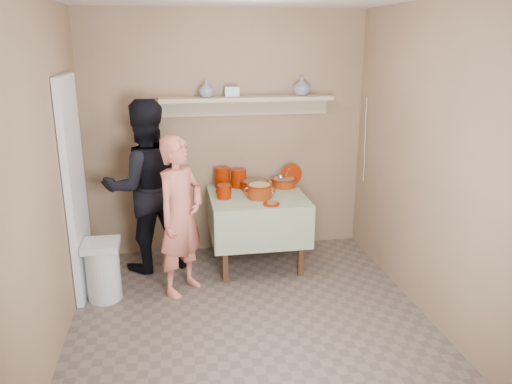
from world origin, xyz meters
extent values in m
plane|color=#64574E|center=(0.00, 0.00, 0.00)|extent=(3.50, 3.50, 0.00)
cube|color=silver|center=(-1.46, 0.95, 1.00)|extent=(0.06, 0.70, 2.00)
cylinder|color=#751400|center=(-0.07, 1.60, 0.87)|extent=(0.16, 0.16, 0.22)
cylinder|color=#751400|center=(0.11, 1.58, 0.86)|extent=(0.16, 0.16, 0.20)
cylinder|color=#751400|center=(-0.10, 1.20, 0.83)|extent=(0.14, 0.14, 0.14)
cylinder|color=#751400|center=(-0.08, 1.41, 0.79)|extent=(0.17, 0.17, 0.05)
cylinder|color=#751400|center=(0.68, 1.55, 0.88)|extent=(0.24, 0.08, 0.23)
imported|color=navy|center=(0.79, 1.64, 1.82)|extent=(0.22, 0.22, 0.19)
imported|color=navy|center=(-0.21, 1.62, 1.80)|extent=(0.23, 0.23, 0.17)
cube|color=navy|center=(0.05, 1.64, 1.77)|extent=(0.15, 0.11, 0.10)
imported|color=#CB6A58|center=(-0.54, 0.78, 0.74)|extent=(0.63, 0.64, 1.49)
imported|color=black|center=(-0.87, 1.37, 0.87)|extent=(0.99, 0.86, 1.74)
cube|color=#907658|center=(0.00, 1.76, 1.30)|extent=(3.00, 0.02, 2.60)
cube|color=#907658|center=(0.00, -1.76, 1.30)|extent=(3.00, 0.02, 2.60)
cube|color=#907658|center=(-1.51, 0.00, 1.30)|extent=(0.02, 3.50, 2.60)
cube|color=#907658|center=(1.51, 0.00, 1.30)|extent=(0.02, 3.50, 2.60)
cube|color=#4C2D16|center=(-0.13, 0.90, 0.35)|extent=(0.05, 0.05, 0.71)
cube|color=#4C2D16|center=(0.63, 0.90, 0.35)|extent=(0.05, 0.05, 0.71)
cube|color=#4C2D16|center=(-0.13, 1.66, 0.35)|extent=(0.05, 0.05, 0.71)
cube|color=#4C2D16|center=(0.63, 1.66, 0.35)|extent=(0.05, 0.05, 0.71)
cube|color=#4C2D16|center=(0.25, 1.28, 0.73)|extent=(0.90, 0.90, 0.04)
cube|color=#2F591E|center=(0.25, 1.28, 0.76)|extent=(0.96, 0.96, 0.01)
cube|color=#2F591E|center=(0.25, 0.80, 0.54)|extent=(0.96, 0.01, 0.44)
cube|color=#2F591E|center=(0.25, 1.76, 0.54)|extent=(0.96, 0.01, 0.44)
cube|color=#2F591E|center=(-0.23, 1.28, 0.54)|extent=(0.01, 0.96, 0.44)
cube|color=#2F591E|center=(0.73, 1.28, 0.54)|extent=(0.01, 0.96, 0.44)
cylinder|color=#681A01|center=(0.26, 1.46, 0.81)|extent=(0.28, 0.28, 0.09)
cylinder|color=#751400|center=(0.26, 1.46, 0.85)|extent=(0.30, 0.30, 0.01)
cylinder|color=brown|center=(0.26, 1.46, 0.83)|extent=(0.25, 0.25, 0.05)
cylinder|color=#681A01|center=(0.59, 1.50, 0.81)|extent=(0.26, 0.26, 0.09)
cylinder|color=#751400|center=(0.59, 1.50, 0.85)|extent=(0.28, 0.28, 0.01)
cylinder|color=#8C6B54|center=(0.59, 1.50, 0.83)|extent=(0.23, 0.23, 0.05)
cylinder|color=silver|center=(0.59, 1.39, 0.94)|extent=(0.01, 0.22, 0.16)
sphere|color=silver|center=(0.55, 1.51, 0.87)|extent=(0.07, 0.07, 0.07)
cylinder|color=#681A01|center=(0.25, 1.15, 0.83)|extent=(0.24, 0.24, 0.14)
cylinder|color=#751400|center=(0.25, 1.15, 0.90)|extent=(0.25, 0.25, 0.01)
cylinder|color=tan|center=(0.25, 1.15, 0.88)|extent=(0.21, 0.21, 0.05)
torus|color=#751400|center=(0.13, 1.15, 0.84)|extent=(0.09, 0.02, 0.09)
torus|color=#751400|center=(0.37, 1.15, 0.84)|extent=(0.09, 0.02, 0.09)
cylinder|color=#751400|center=(0.33, 0.92, 0.77)|extent=(0.16, 0.16, 0.02)
cylinder|color=#8C6B54|center=(0.33, 0.92, 0.78)|extent=(0.09, 0.09, 0.01)
cube|color=tan|center=(0.20, 1.62, 1.70)|extent=(1.80, 0.25, 0.04)
cube|color=tan|center=(0.20, 1.74, 1.60)|extent=(1.80, 0.02, 0.18)
cylinder|color=silver|center=(-1.26, 0.74, 0.25)|extent=(0.30, 0.30, 0.50)
cube|color=silver|center=(-1.26, 0.74, 0.53)|extent=(0.32, 0.32, 0.06)
cylinder|color=silver|center=(1.47, 1.50, 1.55)|extent=(0.01, 0.01, 0.30)
cylinder|color=silver|center=(1.47, 1.48, 1.25)|extent=(0.01, 0.01, 0.30)
cylinder|color=silver|center=(1.47, 1.46, 0.95)|extent=(0.01, 0.01, 0.30)
camera|label=1|loc=(-0.59, -3.55, 2.28)|focal=35.00mm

